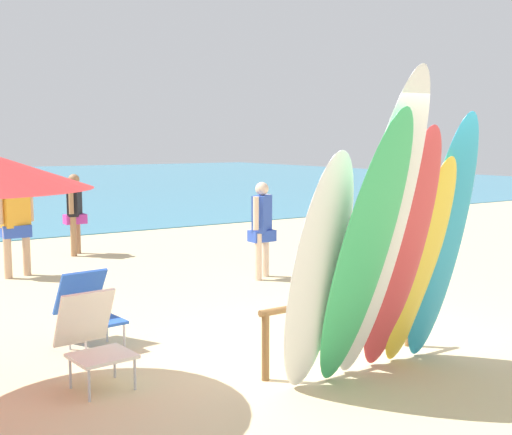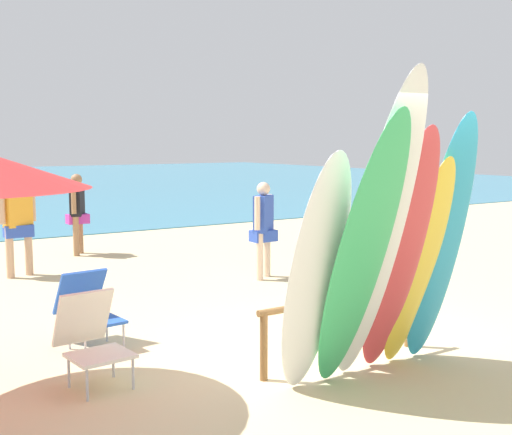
{
  "view_description": "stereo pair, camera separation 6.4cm",
  "coord_description": "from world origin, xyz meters",
  "px_view_note": "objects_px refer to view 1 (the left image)",
  "views": [
    {
      "loc": [
        -4.13,
        -4.72,
        2.14
      ],
      "look_at": [
        0.0,
        1.52,
        1.26
      ],
      "focal_mm": 46.41,
      "sensor_mm": 36.0,
      "label": 1
    },
    {
      "loc": [
        -4.07,
        -4.75,
        2.14
      ],
      "look_at": [
        0.0,
        1.52,
        1.26
      ],
      "focal_mm": 46.41,
      "sensor_mm": 36.0,
      "label": 2
    }
  ],
  "objects_px": {
    "surfboard_white_0": "(318,275)",
    "beachgoer_near_rack": "(75,208)",
    "beachgoer_by_water": "(262,223)",
    "beach_chair_red": "(88,306)",
    "surfboard_white_2": "(381,232)",
    "beach_chair_blue": "(92,336)",
    "beachgoer_strolling": "(16,218)",
    "surfboard_red_3": "(401,253)",
    "surfboard_green_1": "(364,254)",
    "surfboard_yellow_4": "(420,264)",
    "surfboard_teal_5": "(442,241)",
    "surfboard_rack": "(343,313)"
  },
  "relations": [
    {
      "from": "surfboard_green_1",
      "to": "beachgoer_strolling",
      "type": "xyz_separation_m",
      "value": [
        -1.19,
        6.6,
        -0.26
      ]
    },
    {
      "from": "beachgoer_by_water",
      "to": "beachgoer_strolling",
      "type": "height_order",
      "value": "beachgoer_strolling"
    },
    {
      "from": "surfboard_red_3",
      "to": "surfboard_white_0",
      "type": "bearing_deg",
      "value": -178.47
    },
    {
      "from": "surfboard_green_1",
      "to": "beach_chair_red",
      "type": "relative_size",
      "value": 3.17
    },
    {
      "from": "surfboard_green_1",
      "to": "beachgoer_strolling",
      "type": "relative_size",
      "value": 1.55
    },
    {
      "from": "surfboard_red_3",
      "to": "beachgoer_by_water",
      "type": "distance_m",
      "value": 4.49
    },
    {
      "from": "surfboard_white_0",
      "to": "surfboard_green_1",
      "type": "distance_m",
      "value": 0.42
    },
    {
      "from": "surfboard_teal_5",
      "to": "surfboard_red_3",
      "type": "bearing_deg",
      "value": -172.41
    },
    {
      "from": "surfboard_white_0",
      "to": "beachgoer_near_rack",
      "type": "xyz_separation_m",
      "value": [
        0.56,
        7.89,
        -0.16
      ]
    },
    {
      "from": "surfboard_white_2",
      "to": "beachgoer_near_rack",
      "type": "relative_size",
      "value": 1.89
    },
    {
      "from": "surfboard_rack",
      "to": "beach_chair_blue",
      "type": "height_order",
      "value": "beach_chair_blue"
    },
    {
      "from": "surfboard_rack",
      "to": "beachgoer_strolling",
      "type": "distance_m",
      "value": 6.11
    },
    {
      "from": "surfboard_white_0",
      "to": "surfboard_green_1",
      "type": "height_order",
      "value": "surfboard_green_1"
    },
    {
      "from": "surfboard_green_1",
      "to": "beach_chair_red",
      "type": "xyz_separation_m",
      "value": [
        -1.47,
        2.57,
        -0.78
      ]
    },
    {
      "from": "surfboard_yellow_4",
      "to": "beach_chair_blue",
      "type": "distance_m",
      "value": 3.03
    },
    {
      "from": "surfboard_white_0",
      "to": "beachgoer_near_rack",
      "type": "bearing_deg",
      "value": 82.83
    },
    {
      "from": "beachgoer_strolling",
      "to": "beach_chair_blue",
      "type": "relative_size",
      "value": 2.0
    },
    {
      "from": "surfboard_rack",
      "to": "surfboard_yellow_4",
      "type": "relative_size",
      "value": 0.92
    },
    {
      "from": "surfboard_rack",
      "to": "surfboard_white_2",
      "type": "height_order",
      "value": "surfboard_white_2"
    },
    {
      "from": "surfboard_teal_5",
      "to": "beachgoer_near_rack",
      "type": "distance_m",
      "value": 7.97
    },
    {
      "from": "beachgoer_by_water",
      "to": "beach_chair_red",
      "type": "relative_size",
      "value": 1.88
    },
    {
      "from": "surfboard_white_0",
      "to": "surfboard_teal_5",
      "type": "distance_m",
      "value": 1.48
    },
    {
      "from": "surfboard_green_1",
      "to": "surfboard_white_2",
      "type": "xyz_separation_m",
      "value": [
        0.22,
        0.03,
        0.16
      ]
    },
    {
      "from": "surfboard_green_1",
      "to": "beach_chair_blue",
      "type": "height_order",
      "value": "surfboard_green_1"
    },
    {
      "from": "surfboard_red_3",
      "to": "beachgoer_near_rack",
      "type": "height_order",
      "value": "surfboard_red_3"
    },
    {
      "from": "surfboard_rack",
      "to": "beachgoer_by_water",
      "type": "relative_size",
      "value": 1.28
    },
    {
      "from": "surfboard_rack",
      "to": "beachgoer_by_water",
      "type": "xyz_separation_m",
      "value": [
        1.53,
        3.67,
        0.38
      ]
    },
    {
      "from": "surfboard_red_3",
      "to": "surfboard_teal_5",
      "type": "xyz_separation_m",
      "value": [
        0.57,
        0.03,
        0.06
      ]
    },
    {
      "from": "surfboard_red_3",
      "to": "beachgoer_strolling",
      "type": "height_order",
      "value": "surfboard_red_3"
    },
    {
      "from": "surfboard_green_1",
      "to": "beachgoer_by_water",
      "type": "distance_m",
      "value": 4.82
    },
    {
      "from": "surfboard_rack",
      "to": "surfboard_white_0",
      "type": "xyz_separation_m",
      "value": [
        -0.75,
        -0.54,
        0.56
      ]
    },
    {
      "from": "beach_chair_red",
      "to": "surfboard_teal_5",
      "type": "bearing_deg",
      "value": -49.03
    },
    {
      "from": "beachgoer_by_water",
      "to": "surfboard_yellow_4",
      "type": "bearing_deg",
      "value": -138.53
    },
    {
      "from": "surfboard_rack",
      "to": "surfboard_teal_5",
      "type": "distance_m",
      "value": 1.16
    },
    {
      "from": "surfboard_red_3",
      "to": "beach_chair_red",
      "type": "xyz_separation_m",
      "value": [
        -2.03,
        2.44,
        -0.72
      ]
    },
    {
      "from": "surfboard_white_2",
      "to": "beach_chair_blue",
      "type": "height_order",
      "value": "surfboard_white_2"
    },
    {
      "from": "surfboard_rack",
      "to": "surfboard_white_0",
      "type": "relative_size",
      "value": 0.91
    },
    {
      "from": "surfboard_green_1",
      "to": "surfboard_red_3",
      "type": "distance_m",
      "value": 0.58
    },
    {
      "from": "surfboard_rack",
      "to": "surfboard_green_1",
      "type": "xyz_separation_m",
      "value": [
        -0.41,
        -0.72,
        0.72
      ]
    },
    {
      "from": "beachgoer_by_water",
      "to": "surfboard_white_2",
      "type": "bearing_deg",
      "value": -145.77
    },
    {
      "from": "beach_chair_red",
      "to": "surfboard_white_2",
      "type": "bearing_deg",
      "value": -62.58
    },
    {
      "from": "beachgoer_strolling",
      "to": "surfboard_red_3",
      "type": "bearing_deg",
      "value": -92.06
    },
    {
      "from": "surfboard_white_2",
      "to": "beachgoer_near_rack",
      "type": "xyz_separation_m",
      "value": [
        0.01,
        8.04,
        -0.49
      ]
    },
    {
      "from": "beachgoer_by_water",
      "to": "surfboard_green_1",
      "type": "bearing_deg",
      "value": -148.02
    },
    {
      "from": "surfboard_green_1",
      "to": "surfboard_white_0",
      "type": "bearing_deg",
      "value": 150.02
    },
    {
      "from": "beachgoer_near_rack",
      "to": "surfboard_red_3",
      "type": "bearing_deg",
      "value": 34.48
    },
    {
      "from": "surfboard_red_3",
      "to": "beachgoer_strolling",
      "type": "bearing_deg",
      "value": 110.18
    },
    {
      "from": "surfboard_yellow_4",
      "to": "beach_chair_red",
      "type": "distance_m",
      "value": 3.39
    },
    {
      "from": "surfboard_white_0",
      "to": "surfboard_white_2",
      "type": "bearing_deg",
      "value": -18.04
    },
    {
      "from": "beachgoer_by_water",
      "to": "beach_chair_red",
      "type": "distance_m",
      "value": 3.89
    }
  ]
}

